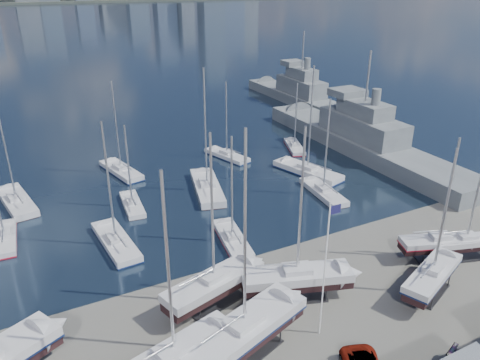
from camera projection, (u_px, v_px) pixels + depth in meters
ground at (299, 316)px, 40.67m from camera, size 1400.00×1400.00×0.00m
water at (20, 24)px, 292.68m from camera, size 1400.00×600.00×0.40m
far_shore at (1, 2)px, 503.50m from camera, size 1400.00×80.00×2.20m
sailboat_cradle_1 at (175, 360)px, 33.18m from camera, size 10.78×5.53×16.73m
sailboat_cradle_2 at (214, 284)px, 41.41m from camera, size 10.28×5.34×16.15m
sailboat_cradle_3 at (244, 331)px, 35.71m from camera, size 11.94×6.71×18.42m
sailboat_cradle_4 at (297, 278)px, 42.26m from camera, size 10.40×5.91×16.35m
sailboat_cradle_5 at (432, 275)px, 42.78m from camera, size 9.07×5.49×14.33m
sailboat_cradle_6 at (439, 243)px, 48.09m from camera, size 8.37×4.93×13.30m
sailboat_cradle_7 at (466, 242)px, 48.28m from camera, size 7.58×4.11×12.23m
sailboat_moored_1 at (5, 239)px, 51.90m from camera, size 2.80×8.30×12.22m
sailboat_moored_2 at (17, 203)px, 60.20m from camera, size 4.63×10.83×15.84m
sailboat_moored_3 at (116, 243)px, 51.13m from camera, size 3.40×10.03×14.75m
sailboat_moored_4 at (132, 205)px, 59.62m from camera, size 2.85×7.74×11.43m
sailboat_moored_5 at (121, 171)px, 69.88m from camera, size 4.61×10.02×14.47m
sailboat_moored_6 at (232, 240)px, 51.76m from camera, size 3.85×8.93×12.93m
sailboat_moored_7 at (207, 189)px, 64.10m from camera, size 6.17×12.09×17.58m
sailboat_moored_8 at (227, 156)px, 75.84m from camera, size 4.78×8.98×12.93m
sailboat_moored_9 at (323, 193)px, 62.99m from camera, size 3.64×9.37×13.79m
sailboat_moored_10 at (307, 172)px, 69.63m from camera, size 6.13×11.64×16.76m
sailboat_moored_11 at (294, 147)px, 79.79m from camera, size 4.89×8.13×11.76m
naval_ship_east at (361, 142)px, 78.34m from camera, size 8.16×46.38×18.16m
naval_ship_west at (300, 96)px, 107.82m from camera, size 6.74×39.36×17.54m
flagpole at (326, 262)px, 35.98m from camera, size 1.06×0.12×11.97m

